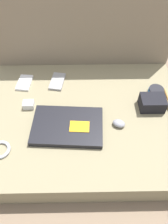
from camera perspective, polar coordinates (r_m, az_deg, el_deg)
name	(u,v)px	position (r m, az deg, el deg)	size (l,w,h in m)	color
ground_plane	(84,130)	(1.19, 0.00, -4.66)	(8.00, 8.00, 0.00)	#7A6651
couch_seat	(84,122)	(1.13, 0.00, -2.76)	(1.00, 0.76, 0.14)	#847A5B
couch_backrest	(83,32)	(1.33, -0.38, 20.12)	(1.00, 0.20, 0.58)	#7F705B
laptop	(68,126)	(1.02, -4.32, -3.65)	(0.34, 0.24, 0.03)	black
computer_mouse	(119,123)	(1.04, 9.10, -2.97)	(0.07, 0.06, 0.03)	gray
speaker_puck	(156,91)	(1.23, 18.33, 5.34)	(0.08, 0.08, 0.02)	#1E569E
phone_silver	(25,83)	(1.26, -15.25, 7.40)	(0.08, 0.12, 0.01)	silver
phone_black	(57,81)	(1.23, -6.97, 7.94)	(0.09, 0.14, 0.01)	#99999E
camera_pouch	(152,103)	(1.13, 17.41, 2.31)	(0.12, 0.09, 0.07)	black
charger_brick	(29,105)	(1.13, -14.27, 1.90)	(0.05, 0.04, 0.03)	silver
cable_coil	(0,150)	(1.03, -21.06, -9.17)	(0.09, 0.09, 0.01)	#B2B2B7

